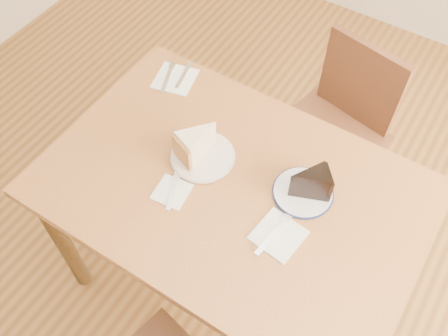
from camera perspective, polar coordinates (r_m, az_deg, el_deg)
ground at (r=2.24m, az=0.70°, el=-12.61°), size 4.00×4.00×0.00m
table at (r=1.66m, az=0.92°, el=-3.98°), size 1.20×0.80×0.75m
chair_far at (r=2.13m, az=12.36°, el=4.26°), size 0.49×0.49×0.83m
plate_cream at (r=1.63m, az=-2.42°, el=1.32°), size 0.20×0.20×0.01m
plate_navy at (r=1.57m, az=9.01°, el=-2.77°), size 0.18×0.18×0.01m
carrot_cake at (r=1.60m, az=-2.78°, el=2.91°), size 0.13×0.15×0.09m
chocolate_cake at (r=1.53m, az=9.48°, el=-1.91°), size 0.14×0.13×0.09m
napkin_cream at (r=1.57m, az=-5.98°, el=-2.70°), size 0.12×0.12×0.00m
napkin_navy at (r=1.49m, az=6.24°, el=-7.61°), size 0.15×0.15×0.00m
napkin_spare at (r=1.88m, az=-5.61°, el=10.14°), size 0.17×0.17×0.00m
fork_cream at (r=1.56m, az=-5.84°, el=-2.64°), size 0.07×0.13×0.00m
knife_navy at (r=1.49m, az=5.64°, el=-7.52°), size 0.03×0.17×0.00m
fork_spare at (r=1.88m, az=-4.64°, el=10.53°), size 0.05×0.14×0.00m
knife_spare at (r=1.88m, az=-6.48°, el=10.19°), size 0.07×0.15×0.00m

